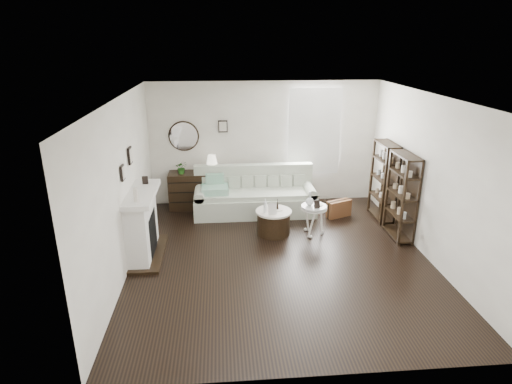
{
  "coord_description": "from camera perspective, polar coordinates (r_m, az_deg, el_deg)",
  "views": [
    {
      "loc": [
        -0.96,
        -6.46,
        3.54
      ],
      "look_at": [
        -0.35,
        0.8,
        0.92
      ],
      "focal_mm": 30.0,
      "sensor_mm": 36.0,
      "label": 1
    }
  ],
  "objects": [
    {
      "name": "eiffel_drum",
      "position": [
        8.1,
        2.88,
        -1.71
      ],
      "size": [
        0.14,
        0.14,
        0.2
      ],
      "primitive_type": null,
      "rotation": [
        0.0,
        0.0,
        0.28
      ],
      "color": "black",
      "rests_on": "drum_table"
    },
    {
      "name": "shelf_unit_far",
      "position": [
        9.08,
        16.66,
        1.4
      ],
      "size": [
        0.3,
        0.8,
        1.6
      ],
      "color": "black",
      "rests_on": "ground"
    },
    {
      "name": "card_frame_drum",
      "position": [
        7.88,
        2.2,
        -2.26
      ],
      "size": [
        0.17,
        0.1,
        0.21
      ],
      "primitive_type": "cube",
      "rotation": [
        -0.21,
        0.0,
        0.27
      ],
      "color": "silver",
      "rests_on": "drum_table"
    },
    {
      "name": "fireplace",
      "position": [
        7.52,
        -14.87,
        -4.43
      ],
      "size": [
        0.5,
        1.4,
        1.84
      ],
      "color": "white",
      "rests_on": "ground"
    },
    {
      "name": "quilt",
      "position": [
        8.91,
        -5.48,
        0.33
      ],
      "size": [
        0.56,
        0.46,
        0.14
      ],
      "primitive_type": "cube",
      "rotation": [
        0.0,
        0.0,
        0.02
      ],
      "color": "#278F6A",
      "rests_on": "sofa"
    },
    {
      "name": "dresser",
      "position": [
        9.48,
        -7.87,
        0.27
      ],
      "size": [
        1.2,
        0.51,
        0.8
      ],
      "color": "black",
      "rests_on": "ground"
    },
    {
      "name": "sofa",
      "position": [
        9.15,
        -0.2,
        -0.75
      ],
      "size": [
        2.55,
        0.88,
        0.99
      ],
      "color": "beige",
      "rests_on": "ground"
    },
    {
      "name": "suitcase",
      "position": [
        9.13,
        10.99,
        -2.18
      ],
      "size": [
        0.56,
        0.37,
        0.36
      ],
      "primitive_type": "cube",
      "rotation": [
        0.0,
        0.0,
        0.4
      ],
      "color": "brown",
      "rests_on": "ground"
    },
    {
      "name": "table_lamp",
      "position": [
        9.29,
        -5.88,
        3.77
      ],
      "size": [
        0.3,
        0.3,
        0.38
      ],
      "primitive_type": null,
      "rotation": [
        0.0,
        0.0,
        -0.26
      ],
      "color": "beige",
      "rests_on": "dresser"
    },
    {
      "name": "room",
      "position": [
        9.51,
        5.56,
        7.93
      ],
      "size": [
        5.5,
        5.5,
        5.5
      ],
      "color": "black",
      "rests_on": "ground"
    },
    {
      "name": "flask_ped",
      "position": [
        8.03,
        7.18,
        -0.86
      ],
      "size": [
        0.15,
        0.15,
        0.28
      ],
      "primitive_type": null,
      "color": "silver",
      "rests_on": "pedestal_table"
    },
    {
      "name": "card_frame_ped",
      "position": [
        7.94,
        8.13,
        -1.63
      ],
      "size": [
        0.12,
        0.07,
        0.15
      ],
      "primitive_type": "cube",
      "rotation": [
        -0.21,
        0.0,
        0.2
      ],
      "color": "black",
      "rests_on": "pedestal_table"
    },
    {
      "name": "shelf_unit_near",
      "position": [
        8.29,
        18.84,
        -0.57
      ],
      "size": [
        0.3,
        0.8,
        1.6
      ],
      "color": "black",
      "rests_on": "ground"
    },
    {
      "name": "eiffel_ped",
      "position": [
        8.1,
        8.4,
        -1.18
      ],
      "size": [
        0.11,
        0.11,
        0.16
      ],
      "primitive_type": null,
      "rotation": [
        0.0,
        0.0,
        0.18
      ],
      "color": "black",
      "rests_on": "pedestal_table"
    },
    {
      "name": "potted_plant",
      "position": [
        9.29,
        -9.89,
        3.23
      ],
      "size": [
        0.27,
        0.24,
        0.27
      ],
      "primitive_type": "imported",
      "rotation": [
        0.0,
        0.0,
        0.12
      ],
      "color": "#245719",
      "rests_on": "dresser"
    },
    {
      "name": "drum_table",
      "position": [
        8.17,
        2.35,
        -4.01
      ],
      "size": [
        0.68,
        0.68,
        0.47
      ],
      "rotation": [
        0.0,
        0.0,
        0.39
      ],
      "color": "black",
      "rests_on": "ground"
    },
    {
      "name": "bottle_drum",
      "position": [
        7.94,
        1.23,
        -1.85
      ],
      "size": [
        0.06,
        0.06,
        0.27
      ],
      "primitive_type": "cylinder",
      "color": "silver",
      "rests_on": "drum_table"
    },
    {
      "name": "pedestal_table",
      "position": [
        8.1,
        7.75,
        -2.15
      ],
      "size": [
        0.49,
        0.49,
        0.59
      ],
      "rotation": [
        0.0,
        0.0,
        -0.4
      ],
      "color": "white",
      "rests_on": "ground"
    }
  ]
}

